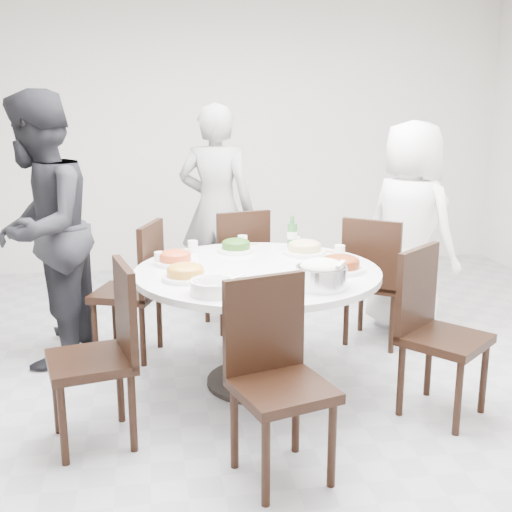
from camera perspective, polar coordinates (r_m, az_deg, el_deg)
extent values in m
cube|color=#A5A5A9|center=(4.19, 2.22, -11.02)|extent=(6.00, 6.00, 0.01)
cube|color=silver|center=(6.78, -2.92, 10.72)|extent=(6.00, 0.01, 2.80)
cylinder|color=white|center=(4.02, 0.12, -6.34)|extent=(1.50, 1.50, 0.75)
cube|color=black|center=(4.76, 10.73, -2.09)|extent=(0.59, 0.59, 0.95)
cube|color=black|center=(5.01, -1.93, -1.07)|extent=(0.51, 0.51, 0.95)
cube|color=black|center=(4.52, -11.45, -2.98)|extent=(0.54, 0.54, 0.95)
cube|color=black|center=(3.42, -14.51, -8.71)|extent=(0.50, 0.50, 0.95)
cube|color=black|center=(3.02, 2.37, -11.35)|extent=(0.52, 0.52, 0.95)
cube|color=black|center=(3.75, 16.50, -6.79)|extent=(0.59, 0.59, 0.95)
imported|color=white|center=(5.01, 13.49, 2.43)|extent=(0.84, 0.94, 1.61)
imported|color=black|center=(5.35, -3.54, 4.17)|extent=(0.73, 0.60, 1.73)
imported|color=black|center=(4.49, -18.60, 2.20)|extent=(0.83, 0.99, 1.82)
cylinder|color=white|center=(4.34, -1.79, 0.77)|extent=(0.24, 0.24, 0.06)
cylinder|color=white|center=(4.29, 4.33, 0.66)|extent=(0.28, 0.28, 0.08)
cylinder|color=white|center=(4.04, -7.19, -0.28)|extent=(0.25, 0.25, 0.07)
cylinder|color=white|center=(3.88, 7.50, -0.81)|extent=(0.30, 0.30, 0.07)
cylinder|color=white|center=(3.69, -6.28, -1.58)|extent=(0.27, 0.27, 0.07)
cylinder|color=silver|center=(3.52, 5.84, -1.88)|extent=(0.28, 0.28, 0.12)
cylinder|color=white|center=(3.41, -3.80, -2.77)|extent=(0.25, 0.25, 0.08)
cylinder|color=#29662E|center=(4.40, 3.24, 2.07)|extent=(0.07, 0.07, 0.23)
cylinder|color=white|center=(4.53, -0.85, 1.44)|extent=(0.07, 0.07, 0.08)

